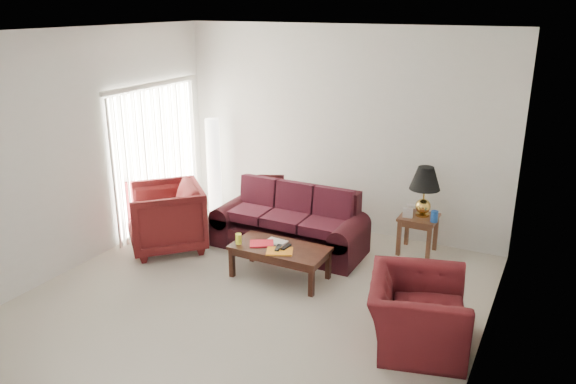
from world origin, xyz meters
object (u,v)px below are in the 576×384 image
object	(u,v)px
sofa	(289,220)
floor_lamp	(214,166)
end_table	(418,234)
armchair_left	(165,217)
armchair_right	(417,313)
coffee_table	(280,262)

from	to	relation	value
sofa	floor_lamp	world-z (taller)	floor_lamp
end_table	armchair_left	xyz separation A→B (m)	(-3.16, -1.45, 0.19)
armchair_right	sofa	bearing A→B (deg)	41.40
armchair_right	coffee_table	size ratio (longest dim) A/B	0.91
end_table	floor_lamp	bearing A→B (deg)	178.93
armchair_left	armchair_right	size ratio (longest dim) A/B	0.93
end_table	sofa	bearing A→B (deg)	-156.75
end_table	floor_lamp	world-z (taller)	floor_lamp
floor_lamp	coffee_table	bearing A→B (deg)	-37.75
armchair_right	floor_lamp	bearing A→B (deg)	45.70
armchair_right	coffee_table	world-z (taller)	armchair_right
end_table	floor_lamp	xyz separation A→B (m)	(-3.37, 0.06, 0.52)
sofa	coffee_table	size ratio (longest dim) A/B	1.75
floor_lamp	end_table	bearing A→B (deg)	-1.07
floor_lamp	armchair_right	size ratio (longest dim) A/B	1.45
sofa	coffee_table	bearing A→B (deg)	-68.95
floor_lamp	armchair_left	distance (m)	1.56
armchair_left	coffee_table	world-z (taller)	armchair_left
sofa	floor_lamp	bearing A→B (deg)	157.82
sofa	armchair_left	bearing A→B (deg)	-152.61
armchair_left	coffee_table	xyz separation A→B (m)	(1.83, -0.07, -0.25)
sofa	end_table	size ratio (longest dim) A/B	3.90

